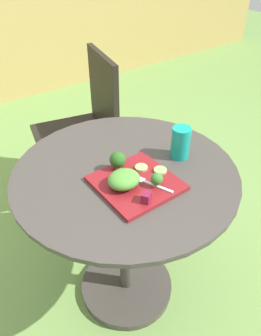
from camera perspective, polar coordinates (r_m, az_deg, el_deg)
ground_plane at (r=1.72m, az=-0.68°, el=-20.23°), size 12.00×12.00×0.00m
patio_table at (r=1.37m, az=-0.81°, el=-10.13°), size 0.82×0.82×0.73m
patio_chair at (r=1.95m, az=-7.63°, el=8.37°), size 0.53×0.53×0.90m
salad_plate at (r=1.11m, az=0.99°, el=-2.63°), size 0.26×0.26×0.01m
drinking_glass at (r=1.23m, az=8.76°, el=4.17°), size 0.07×0.07×0.12m
fork at (r=1.09m, az=3.12°, el=-2.61°), size 0.07×0.15×0.00m
lettuce_mound at (r=1.07m, az=-1.17°, el=-2.01°), size 0.11×0.10×0.05m
broccoli_floret_0 at (r=1.07m, az=4.65°, el=-1.95°), size 0.04×0.04×0.05m
broccoli_floret_1 at (r=1.14m, az=-2.27°, el=1.43°), size 0.06×0.06×0.06m
cucumber_slice_0 at (r=1.16m, az=1.91°, el=0.08°), size 0.05×0.05×0.01m
cucumber_slice_1 at (r=1.15m, az=5.26°, el=-0.42°), size 0.05×0.05×0.01m
beet_chunk_0 at (r=1.02m, az=2.79°, el=-5.15°), size 0.04×0.04×0.03m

